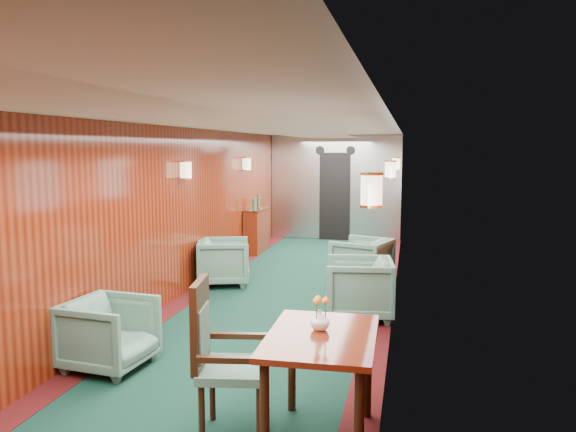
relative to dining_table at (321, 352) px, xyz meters
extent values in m
plane|color=#0D3025|center=(-1.10, 3.12, -0.68)|extent=(12.00, 12.00, 0.00)
cube|color=white|center=(-1.10, 3.12, 1.67)|extent=(3.00, 12.00, 0.10)
cube|color=white|center=(-1.10, 3.12, 1.68)|extent=(1.20, 12.00, 0.06)
cube|color=maroon|center=(-1.10, 9.12, 0.52)|extent=(3.00, 0.10, 2.40)
cube|color=maroon|center=(-2.60, 3.12, 0.52)|extent=(0.10, 12.00, 2.40)
cube|color=maroon|center=(0.40, 3.12, 0.52)|extent=(0.10, 12.00, 2.40)
cube|color=#3A0B0D|center=(-2.45, 3.12, -0.68)|extent=(0.30, 12.00, 0.01)
cube|color=#3A0B0D|center=(0.25, 3.12, -0.68)|extent=(0.30, 12.00, 0.01)
cube|color=#B9BCC1|center=(-1.10, 9.04, 0.52)|extent=(2.98, 0.12, 2.38)
cube|color=black|center=(-1.10, 8.96, 0.32)|extent=(0.70, 0.06, 2.00)
cylinder|color=black|center=(-1.45, 8.97, 1.37)|extent=(0.20, 0.04, 0.20)
cylinder|color=black|center=(-0.75, 8.97, 1.37)|extent=(0.20, 0.04, 0.20)
cube|color=silver|center=(0.39, -0.38, 0.77)|extent=(0.02, 1.10, 0.80)
cube|color=slate|center=(0.38, -0.38, 0.77)|extent=(0.01, 0.96, 0.66)
cube|color=silver|center=(0.39, 2.12, 0.77)|extent=(0.02, 1.10, 0.80)
cube|color=slate|center=(0.38, 2.12, 0.77)|extent=(0.01, 0.96, 0.66)
cube|color=silver|center=(0.39, 4.62, 0.77)|extent=(0.02, 1.10, 0.80)
cube|color=slate|center=(0.38, 4.62, 0.77)|extent=(0.01, 0.96, 0.66)
cube|color=silver|center=(0.39, 7.12, 0.77)|extent=(0.02, 1.10, 0.80)
cube|color=slate|center=(0.38, 7.12, 0.77)|extent=(0.01, 0.96, 0.66)
cylinder|color=beige|center=(0.30, 0.42, 1.12)|extent=(0.16, 0.16, 0.24)
cylinder|color=gold|center=(0.30, 0.42, 1.00)|extent=(0.17, 0.17, 0.02)
cylinder|color=beige|center=(-2.50, 3.62, 1.12)|extent=(0.16, 0.16, 0.24)
cylinder|color=gold|center=(-2.50, 3.62, 1.00)|extent=(0.17, 0.17, 0.02)
cylinder|color=beige|center=(0.30, 4.42, 1.12)|extent=(0.16, 0.16, 0.24)
cylinder|color=gold|center=(0.30, 4.42, 1.00)|extent=(0.17, 0.17, 0.02)
cylinder|color=beige|center=(-2.50, 6.62, 1.12)|extent=(0.16, 0.16, 0.24)
cylinder|color=gold|center=(-2.50, 6.62, 1.00)|extent=(0.17, 0.17, 0.02)
cylinder|color=beige|center=(0.30, 7.42, 1.12)|extent=(0.16, 0.16, 0.24)
cylinder|color=gold|center=(0.30, 7.42, 1.00)|extent=(0.17, 0.17, 0.02)
cube|color=maroon|center=(0.00, 0.00, 0.11)|extent=(0.77, 1.09, 0.04)
cylinder|color=#33180B|center=(-0.29, -0.47, -0.30)|extent=(0.06, 0.06, 0.77)
cylinder|color=#33180B|center=(0.31, -0.46, -0.30)|extent=(0.06, 0.06, 0.77)
cylinder|color=#33180B|center=(-0.31, 0.46, -0.30)|extent=(0.06, 0.06, 0.77)
cylinder|color=#33180B|center=(0.29, 0.47, -0.30)|extent=(0.06, 0.06, 0.77)
cube|color=#204B42|center=(-0.65, 0.00, -0.19)|extent=(0.57, 0.57, 0.06)
cube|color=#33180B|center=(-0.89, -0.04, 0.16)|extent=(0.13, 0.45, 0.64)
cube|color=#204B42|center=(-0.86, -0.04, 0.09)|extent=(0.08, 0.34, 0.39)
cube|color=#33180B|center=(-0.60, -0.25, -0.01)|extent=(0.45, 0.13, 0.04)
cube|color=#33180B|center=(-0.69, 0.24, -0.01)|extent=(0.45, 0.13, 0.04)
cylinder|color=#33180B|center=(-0.81, -0.24, -0.45)|extent=(0.05, 0.05, 0.46)
cylinder|color=#33180B|center=(-0.41, -0.17, -0.45)|extent=(0.05, 0.05, 0.46)
cylinder|color=#33180B|center=(-0.88, 0.17, -0.45)|extent=(0.05, 0.05, 0.46)
cylinder|color=#33180B|center=(-0.48, 0.23, -0.45)|extent=(0.05, 0.05, 0.46)
cube|color=maroon|center=(-2.44, 7.09, -0.24)|extent=(0.29, 0.98, 0.88)
cube|color=#33180B|center=(-2.43, 7.09, 0.20)|extent=(0.31, 1.00, 0.02)
cylinder|color=#2B5639|center=(-2.42, 6.85, 0.32)|extent=(0.07, 0.07, 0.22)
cylinder|color=#2B5639|center=(-2.42, 7.19, 0.35)|extent=(0.06, 0.06, 0.28)
cylinder|color=gold|center=(-2.42, 7.39, 0.30)|extent=(0.08, 0.08, 0.18)
imported|color=silver|center=(-0.03, 0.09, 0.20)|extent=(0.18, 0.18, 0.15)
imported|color=#204B42|center=(-2.20, 0.94, -0.34)|extent=(0.82, 0.80, 0.68)
imported|color=#204B42|center=(-2.21, 4.35, -0.32)|extent=(0.98, 0.97, 0.72)
imported|color=#204B42|center=(-0.01, 3.07, -0.30)|extent=(0.92, 0.90, 0.75)
imported|color=#204B42|center=(-0.12, 4.79, -0.31)|extent=(1.01, 1.00, 0.73)
camera|label=1|loc=(0.58, -3.77, 1.43)|focal=35.00mm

